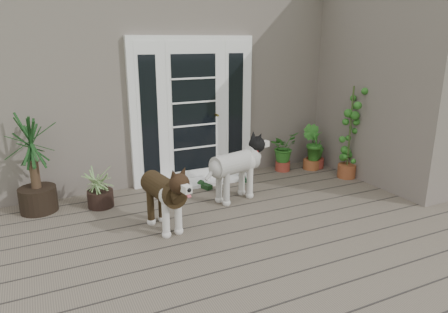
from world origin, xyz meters
name	(u,v)px	position (x,y,z in m)	size (l,w,h in m)	color
deck	(284,241)	(0.00, 0.40, 0.06)	(6.20, 4.60, 0.12)	#6B5B4C
house_main	(164,75)	(0.00, 4.65, 1.55)	(7.40, 4.00, 3.10)	#665E54
house_wing	(407,84)	(2.90, 1.50, 1.55)	(1.60, 2.40, 3.10)	#665E54
door_unit	(193,111)	(-0.20, 2.60, 1.19)	(1.90, 0.14, 2.15)	white
door_step	(200,182)	(-0.20, 2.40, 0.14)	(1.60, 0.40, 0.05)	white
brindle_dog	(164,200)	(-1.14, 1.15, 0.48)	(0.37, 0.86, 0.72)	#352513
white_dog	(235,173)	(-0.01, 1.60, 0.50)	(0.39, 0.91, 0.76)	white
spider_plant	(99,185)	(-1.69, 2.13, 0.41)	(0.55, 0.55, 0.59)	#85985D
yucca	(34,164)	(-2.42, 2.32, 0.74)	(0.86, 0.86, 1.24)	black
herb_a	(283,154)	(1.28, 2.39, 0.40)	(0.45, 0.45, 0.57)	#21661D
herb_b	(312,153)	(1.76, 2.26, 0.39)	(0.36, 0.36, 0.53)	#19591C
herb_c	(315,153)	(1.87, 2.30, 0.36)	(0.31, 0.31, 0.49)	#1A5E1B
sapling	(350,131)	(2.00, 1.67, 0.86)	(0.44, 0.44, 1.48)	#244E16
clog_left	(205,185)	(-0.21, 2.18, 0.16)	(0.13, 0.28, 0.08)	black
clog_right	(243,178)	(0.44, 2.23, 0.16)	(0.13, 0.27, 0.08)	black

